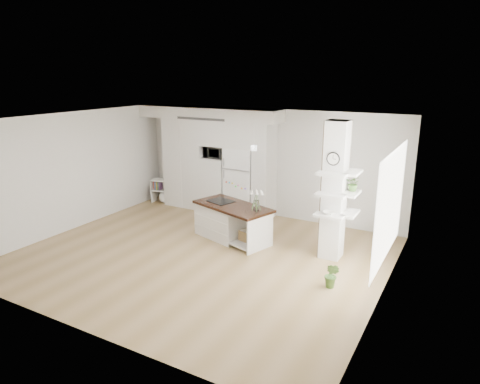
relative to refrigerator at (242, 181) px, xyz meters
The scene contains 14 objects.
floor 2.87m from the refrigerator, 78.93° to the right, with size 7.00×6.00×0.01m, color #A48559.
room 2.90m from the refrigerator, 78.93° to the right, with size 7.04×6.04×2.72m.
cabinet_wall 1.12m from the refrigerator, behind, with size 4.00×0.71×2.70m.
refrigerator is the anchor object (origin of this frame).
column 3.33m from the refrigerator, 28.14° to the right, with size 0.69×0.90×2.70m.
window 4.70m from the refrigerator, 30.76° to the right, with size 2.40×2.40×0.00m, color white.
pendant_light 3.59m from the refrigerator, 48.71° to the right, with size 0.12×0.12×0.10m, color white.
kitchen_island 1.73m from the refrigerator, 72.88° to the right, with size 1.93×1.33×1.36m.
bookshelf 2.53m from the refrigerator, behind, with size 0.61×0.42×0.66m.
floor_plant_a 4.29m from the refrigerator, 40.38° to the right, with size 0.26×0.21×0.47m, color #3F692A.
floor_plant_b 3.58m from the refrigerator, ahead, with size 0.30×0.30×0.54m, color #3F692A.
microwave 1.02m from the refrigerator, behind, with size 0.54×0.37×0.30m, color #2D2D2D.
shelf_plant 3.51m from the refrigerator, 23.68° to the right, with size 0.27×0.23×0.30m, color #3F692A.
decor_bowl 3.34m from the refrigerator, 32.27° to the right, with size 0.22×0.22×0.05m, color white.
Camera 1 is at (4.53, -6.58, 3.53)m, focal length 32.00 mm.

